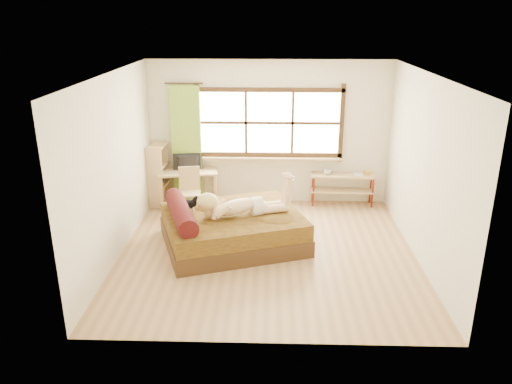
{
  "coord_description": "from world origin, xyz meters",
  "views": [
    {
      "loc": [
        0.04,
        -6.93,
        3.5
      ],
      "look_at": [
        -0.18,
        0.2,
        0.91
      ],
      "focal_mm": 35.0,
      "sensor_mm": 36.0,
      "label": 1
    }
  ],
  "objects_px": {
    "bookshelf": "(159,175)",
    "pipe_shelf": "(343,183)",
    "woman": "(242,196)",
    "desk": "(188,176)",
    "kitten": "(188,203)",
    "bed": "(230,228)",
    "chair": "(190,188)"
  },
  "relations": [
    {
      "from": "kitten",
      "to": "desk",
      "type": "relative_size",
      "value": 0.27
    },
    {
      "from": "bookshelf",
      "to": "kitten",
      "type": "bearing_deg",
      "value": -59.31
    },
    {
      "from": "desk",
      "to": "bookshelf",
      "type": "height_order",
      "value": "bookshelf"
    },
    {
      "from": "bed",
      "to": "woman",
      "type": "xyz_separation_m",
      "value": [
        0.2,
        -0.03,
        0.55
      ]
    },
    {
      "from": "bookshelf",
      "to": "pipe_shelf",
      "type": "bearing_deg",
      "value": 5.3
    },
    {
      "from": "chair",
      "to": "pipe_shelf",
      "type": "xyz_separation_m",
      "value": [
        2.85,
        0.49,
        -0.03
      ]
    },
    {
      "from": "chair",
      "to": "bookshelf",
      "type": "distance_m",
      "value": 0.77
    },
    {
      "from": "bed",
      "to": "pipe_shelf",
      "type": "height_order",
      "value": "bed"
    },
    {
      "from": "kitten",
      "to": "chair",
      "type": "height_order",
      "value": "chair"
    },
    {
      "from": "bed",
      "to": "kitten",
      "type": "bearing_deg",
      "value": 151.05
    },
    {
      "from": "kitten",
      "to": "chair",
      "type": "bearing_deg",
      "value": 78.77
    },
    {
      "from": "chair",
      "to": "bookshelf",
      "type": "bearing_deg",
      "value": 140.02
    },
    {
      "from": "bed",
      "to": "woman",
      "type": "relative_size",
      "value": 1.72
    },
    {
      "from": "kitten",
      "to": "desk",
      "type": "height_order",
      "value": "kitten"
    },
    {
      "from": "bed",
      "to": "pipe_shelf",
      "type": "relative_size",
      "value": 2.07
    },
    {
      "from": "chair",
      "to": "desk",
      "type": "bearing_deg",
      "value": 94.38
    },
    {
      "from": "woman",
      "to": "desk",
      "type": "distance_m",
      "value": 2.07
    },
    {
      "from": "kitten",
      "to": "chair",
      "type": "xyz_separation_m",
      "value": [
        -0.17,
        1.2,
        -0.17
      ]
    },
    {
      "from": "bed",
      "to": "pipe_shelf",
      "type": "xyz_separation_m",
      "value": [
        2.01,
        1.81,
        0.16
      ]
    },
    {
      "from": "kitten",
      "to": "bookshelf",
      "type": "height_order",
      "value": "bookshelf"
    },
    {
      "from": "pipe_shelf",
      "to": "desk",
      "type": "bearing_deg",
      "value": -176.13
    },
    {
      "from": "woman",
      "to": "chair",
      "type": "distance_m",
      "value": 1.74
    },
    {
      "from": "woman",
      "to": "pipe_shelf",
      "type": "relative_size",
      "value": 1.2
    },
    {
      "from": "desk",
      "to": "chair",
      "type": "bearing_deg",
      "value": -85.62
    },
    {
      "from": "woman",
      "to": "chair",
      "type": "height_order",
      "value": "woman"
    },
    {
      "from": "chair",
      "to": "bed",
      "type": "bearing_deg",
      "value": -66.5
    },
    {
      "from": "bed",
      "to": "pipe_shelf",
      "type": "distance_m",
      "value": 2.71
    },
    {
      "from": "pipe_shelf",
      "to": "bookshelf",
      "type": "height_order",
      "value": "bookshelf"
    },
    {
      "from": "woman",
      "to": "kitten",
      "type": "height_order",
      "value": "woman"
    },
    {
      "from": "desk",
      "to": "pipe_shelf",
      "type": "height_order",
      "value": "pipe_shelf"
    },
    {
      "from": "pipe_shelf",
      "to": "bookshelf",
      "type": "distance_m",
      "value": 3.5
    },
    {
      "from": "woman",
      "to": "bookshelf",
      "type": "height_order",
      "value": "bookshelf"
    }
  ]
}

